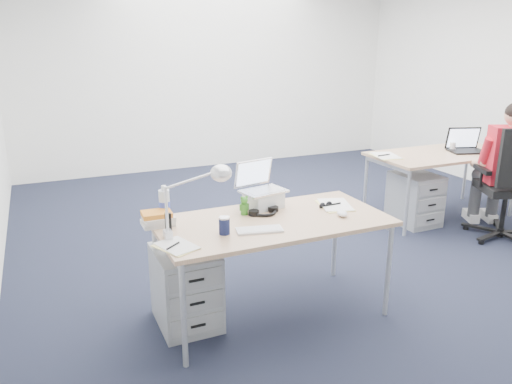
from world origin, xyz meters
TOP-DOWN VIEW (x-y plane):
  - floor at (0.00, 0.00)m, footprint 7.00×7.00m
  - room at (0.00, 0.00)m, footprint 6.02×7.02m
  - desk_near at (-1.16, -0.99)m, footprint 1.60×0.80m
  - desk_far at (1.48, 0.18)m, footprint 1.60×0.80m
  - office_chair at (1.60, -0.62)m, footprint 0.96×0.96m
  - seated_person at (1.67, -0.44)m, footprint 0.62×0.80m
  - drawer_pedestal_near at (-1.76, -0.86)m, footprint 0.40×0.50m
  - drawer_pedestal_far at (1.07, 0.10)m, footprint 0.40×0.50m
  - silver_laptop at (-1.11, -0.72)m, footprint 0.36×0.31m
  - wireless_keyboard at (-1.33, -1.15)m, footprint 0.32×0.19m
  - computer_mouse at (-0.68, -1.12)m, footprint 0.10×0.13m
  - headphones at (-1.16, -0.85)m, footprint 0.26×0.21m
  - can_koozie at (-1.56, -1.11)m, footprint 0.07×0.07m
  - water_bottle at (-1.84, -0.69)m, footprint 0.08×0.08m
  - bear_figurine at (-1.30, -0.81)m, footprint 0.08×0.06m
  - book_stack at (-1.91, -0.77)m, footprint 0.24×0.20m
  - cordless_phone at (-1.89, -0.99)m, footprint 0.04×0.03m
  - papers_left at (-1.90, -1.19)m, footprint 0.26×0.30m
  - papers_right at (-0.61, -0.91)m, footprint 0.28×0.35m
  - sunglasses at (-0.69, -0.91)m, footprint 0.12×0.07m
  - desk_lamp at (-1.77, -1.04)m, footprint 0.41×0.16m
  - dark_laptop at (1.75, 0.10)m, footprint 0.48×0.47m
  - far_cup at (1.67, 0.23)m, footprint 0.08×0.08m
  - far_papers at (0.79, 0.29)m, footprint 0.30×0.38m

SIDE VIEW (x-z plane):
  - floor at x=0.00m, z-range 0.00..0.00m
  - drawer_pedestal_near at x=-1.76m, z-range 0.00..0.55m
  - drawer_pedestal_far at x=1.07m, z-range 0.00..0.55m
  - office_chair at x=1.60m, z-range -0.25..0.90m
  - seated_person at x=1.67m, z-range 0.01..1.35m
  - desk_near at x=-1.16m, z-range 0.32..1.05m
  - desk_far at x=1.48m, z-range 0.32..1.05m
  - papers_left at x=-1.90m, z-range 0.73..0.74m
  - far_papers at x=0.79m, z-range 0.73..0.74m
  - papers_right at x=-0.61m, z-range 0.73..0.74m
  - wireless_keyboard at x=-1.33m, z-range 0.73..0.75m
  - sunglasses at x=-0.69m, z-range 0.73..0.76m
  - computer_mouse at x=-0.68m, z-range 0.73..0.77m
  - headphones at x=-1.16m, z-range 0.73..0.77m
  - far_cup at x=1.67m, z-range 0.73..0.82m
  - book_stack at x=-1.91m, z-range 0.73..0.82m
  - can_koozie at x=-1.56m, z-range 0.73..0.85m
  - bear_figurine at x=-1.30m, z-range 0.73..0.87m
  - cordless_phone at x=-1.89m, z-range 0.73..0.88m
  - water_bottle at x=-1.84m, z-range 0.73..0.97m
  - dark_laptop at x=1.75m, z-range 0.73..1.00m
  - silver_laptop at x=-1.11m, z-range 0.73..1.07m
  - desk_lamp at x=-1.77m, z-range 0.73..1.19m
  - room at x=0.00m, z-range 0.31..3.12m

